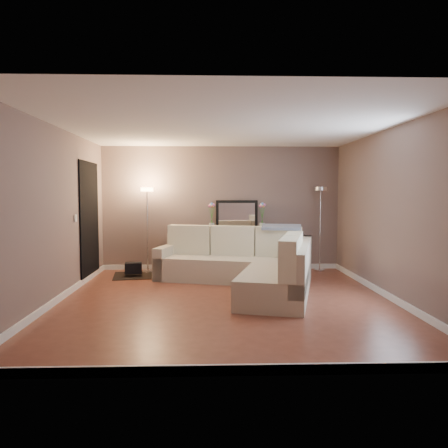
{
  "coord_description": "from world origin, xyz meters",
  "views": [
    {
      "loc": [
        -0.24,
        -6.49,
        1.61
      ],
      "look_at": [
        0.0,
        0.8,
        1.1
      ],
      "focal_mm": 35.0,
      "sensor_mm": 36.0,
      "label": 1
    }
  ],
  "objects_px": {
    "floor_lamp_lit": "(147,213)",
    "sectional_sofa": "(249,265)",
    "console_table": "(233,251)",
    "floor_lamp_unlit": "(320,212)"
  },
  "relations": [
    {
      "from": "console_table",
      "to": "floor_lamp_lit",
      "type": "bearing_deg",
      "value": -176.39
    },
    {
      "from": "floor_lamp_lit",
      "to": "floor_lamp_unlit",
      "type": "relative_size",
      "value": 0.99
    },
    {
      "from": "console_table",
      "to": "floor_lamp_unlit",
      "type": "xyz_separation_m",
      "value": [
        1.81,
        -0.03,
        0.81
      ]
    },
    {
      "from": "console_table",
      "to": "floor_lamp_unlit",
      "type": "relative_size",
      "value": 0.71
    },
    {
      "from": "console_table",
      "to": "floor_lamp_lit",
      "type": "xyz_separation_m",
      "value": [
        -1.75,
        -0.11,
        0.79
      ]
    },
    {
      "from": "console_table",
      "to": "floor_lamp_unlit",
      "type": "height_order",
      "value": "floor_lamp_unlit"
    },
    {
      "from": "sectional_sofa",
      "to": "floor_lamp_lit",
      "type": "height_order",
      "value": "floor_lamp_lit"
    },
    {
      "from": "floor_lamp_lit",
      "to": "sectional_sofa",
      "type": "bearing_deg",
      "value": -34.82
    },
    {
      "from": "console_table",
      "to": "floor_lamp_lit",
      "type": "relative_size",
      "value": 0.72
    },
    {
      "from": "console_table",
      "to": "floor_lamp_lit",
      "type": "distance_m",
      "value": 1.92
    }
  ]
}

